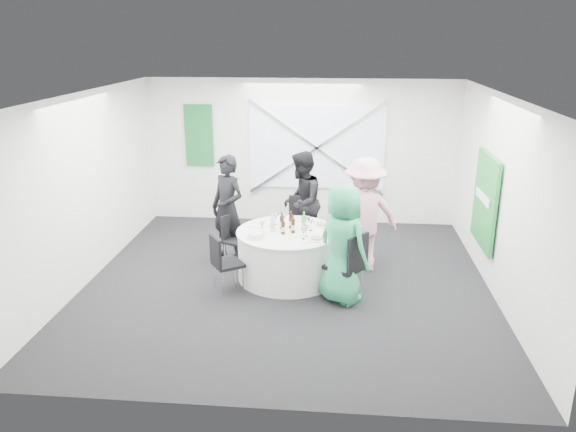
# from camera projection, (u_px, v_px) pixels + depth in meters

# --- Properties ---
(floor) EXTENTS (6.00, 6.00, 0.00)m
(floor) POSITION_uv_depth(u_px,v_px,m) (287.00, 283.00, 8.49)
(floor) COLOR black
(floor) RESTS_ON ground
(ceiling) EXTENTS (6.00, 6.00, 0.00)m
(ceiling) POSITION_uv_depth(u_px,v_px,m) (287.00, 95.00, 7.62)
(ceiling) COLOR white
(ceiling) RESTS_ON wall_back
(wall_back) EXTENTS (6.00, 0.00, 6.00)m
(wall_back) POSITION_uv_depth(u_px,v_px,m) (301.00, 152.00, 10.89)
(wall_back) COLOR silver
(wall_back) RESTS_ON floor
(wall_front) EXTENTS (6.00, 0.00, 6.00)m
(wall_front) POSITION_uv_depth(u_px,v_px,m) (256.00, 281.00, 5.21)
(wall_front) COLOR silver
(wall_front) RESTS_ON floor
(wall_left) EXTENTS (0.00, 6.00, 6.00)m
(wall_left) POSITION_uv_depth(u_px,v_px,m) (86.00, 189.00, 8.32)
(wall_left) COLOR silver
(wall_left) RESTS_ON floor
(wall_right) EXTENTS (0.00, 6.00, 6.00)m
(wall_right) POSITION_uv_depth(u_px,v_px,m) (501.00, 199.00, 7.79)
(wall_right) COLOR silver
(wall_right) RESTS_ON floor
(window_panel) EXTENTS (2.60, 0.03, 1.60)m
(window_panel) POSITION_uv_depth(u_px,v_px,m) (317.00, 148.00, 10.80)
(window_panel) COLOR silver
(window_panel) RESTS_ON wall_back
(window_brace_a) EXTENTS (2.63, 0.05, 1.84)m
(window_brace_a) POSITION_uv_depth(u_px,v_px,m) (317.00, 148.00, 10.76)
(window_brace_a) COLOR silver
(window_brace_a) RESTS_ON window_panel
(window_brace_b) EXTENTS (2.63, 0.05, 1.84)m
(window_brace_b) POSITION_uv_depth(u_px,v_px,m) (317.00, 148.00, 10.76)
(window_brace_b) COLOR silver
(window_brace_b) RESTS_ON window_panel
(green_banner) EXTENTS (0.55, 0.04, 1.20)m
(green_banner) POSITION_uv_depth(u_px,v_px,m) (199.00, 135.00, 10.93)
(green_banner) COLOR #136230
(green_banner) RESTS_ON wall_back
(green_sign) EXTENTS (0.05, 1.20, 1.40)m
(green_sign) POSITION_uv_depth(u_px,v_px,m) (485.00, 201.00, 8.43)
(green_sign) COLOR #18882E
(green_sign) RESTS_ON wall_right
(banquet_table) EXTENTS (1.56, 1.56, 0.76)m
(banquet_table) POSITION_uv_depth(u_px,v_px,m) (288.00, 255.00, 8.56)
(banquet_table) COLOR silver
(banquet_table) RESTS_ON floor
(chair_back) EXTENTS (0.49, 0.50, 0.98)m
(chair_back) POSITION_uv_depth(u_px,v_px,m) (300.00, 221.00, 9.48)
(chair_back) COLOR black
(chair_back) RESTS_ON floor
(chair_back_left) EXTENTS (0.51, 0.50, 0.82)m
(chair_back_left) POSITION_uv_depth(u_px,v_px,m) (234.00, 236.00, 9.08)
(chair_back_left) COLOR black
(chair_back_left) RESTS_ON floor
(chair_back_right) EXTENTS (0.61, 0.61, 0.98)m
(chair_back_right) POSITION_uv_depth(u_px,v_px,m) (358.00, 231.00, 9.01)
(chair_back_right) COLOR black
(chair_back_right) RESTS_ON floor
(chair_front_right) EXTENTS (0.64, 0.64, 1.01)m
(chair_front_right) POSITION_uv_depth(u_px,v_px,m) (350.00, 262.00, 7.74)
(chair_front_right) COLOR black
(chair_front_right) RESTS_ON floor
(chair_front_left) EXTENTS (0.55, 0.54, 0.87)m
(chair_front_left) POSITION_uv_depth(u_px,v_px,m) (223.00, 260.00, 8.04)
(chair_front_left) COLOR black
(chair_front_left) RESTS_ON floor
(person_man_back_left) EXTENTS (0.76, 0.70, 1.75)m
(person_man_back_left) POSITION_uv_depth(u_px,v_px,m) (228.00, 208.00, 9.16)
(person_man_back_left) COLOR black
(person_man_back_left) RESTS_ON floor
(person_man_back) EXTENTS (0.55, 0.89, 1.74)m
(person_man_back) POSITION_uv_depth(u_px,v_px,m) (301.00, 202.00, 9.51)
(person_man_back) COLOR black
(person_man_back) RESTS_ON floor
(person_woman_pink) EXTENTS (1.29, 0.93, 1.81)m
(person_woman_pink) POSITION_uv_depth(u_px,v_px,m) (364.00, 215.00, 8.72)
(person_woman_pink) COLOR pink
(person_woman_pink) RESTS_ON floor
(person_woman_green) EXTENTS (0.98, 0.95, 1.69)m
(person_woman_green) POSITION_uv_depth(u_px,v_px,m) (342.00, 244.00, 7.68)
(person_woman_green) COLOR #2B9F67
(person_woman_green) RESTS_ON floor
(plate_back) EXTENTS (0.27, 0.27, 0.01)m
(plate_back) POSITION_uv_depth(u_px,v_px,m) (296.00, 219.00, 8.96)
(plate_back) COLOR white
(plate_back) RESTS_ON banquet_table
(plate_back_left) EXTENTS (0.29, 0.29, 0.01)m
(plate_back_left) POSITION_uv_depth(u_px,v_px,m) (259.00, 225.00, 8.69)
(plate_back_left) COLOR white
(plate_back_left) RESTS_ON banquet_table
(plate_back_right) EXTENTS (0.25, 0.25, 0.04)m
(plate_back_right) POSITION_uv_depth(u_px,v_px,m) (321.00, 225.00, 8.68)
(plate_back_right) COLOR white
(plate_back_right) RESTS_ON banquet_table
(plate_front_right) EXTENTS (0.26, 0.26, 0.04)m
(plate_front_right) POSITION_uv_depth(u_px,v_px,m) (317.00, 239.00, 8.09)
(plate_front_right) COLOR white
(plate_front_right) RESTS_ON banquet_table
(plate_front_left) EXTENTS (0.29, 0.29, 0.01)m
(plate_front_left) POSITION_uv_depth(u_px,v_px,m) (255.00, 237.00, 8.18)
(plate_front_left) COLOR white
(plate_front_left) RESTS_ON banquet_table
(napkin) EXTENTS (0.24, 0.23, 0.06)m
(napkin) POSITION_uv_depth(u_px,v_px,m) (256.00, 235.00, 8.15)
(napkin) COLOR silver
(napkin) RESTS_ON plate_front_left
(beer_bottle_a) EXTENTS (0.06, 0.06, 0.26)m
(beer_bottle_a) POSITION_uv_depth(u_px,v_px,m) (282.00, 223.00, 8.51)
(beer_bottle_a) COLOR #371C0A
(beer_bottle_a) RESTS_ON banquet_table
(beer_bottle_b) EXTENTS (0.06, 0.06, 0.27)m
(beer_bottle_b) POSITION_uv_depth(u_px,v_px,m) (291.00, 222.00, 8.54)
(beer_bottle_b) COLOR #371C0A
(beer_bottle_b) RESTS_ON banquet_table
(beer_bottle_c) EXTENTS (0.06, 0.06, 0.27)m
(beer_bottle_c) POSITION_uv_depth(u_px,v_px,m) (293.00, 226.00, 8.34)
(beer_bottle_c) COLOR #371C0A
(beer_bottle_c) RESTS_ON banquet_table
(beer_bottle_d) EXTENTS (0.06, 0.06, 0.25)m
(beer_bottle_d) POSITION_uv_depth(u_px,v_px,m) (283.00, 228.00, 8.29)
(beer_bottle_d) COLOR #371C0A
(beer_bottle_d) RESTS_ON banquet_table
(green_water_bottle) EXTENTS (0.08, 0.08, 0.29)m
(green_water_bottle) POSITION_uv_depth(u_px,v_px,m) (304.00, 223.00, 8.43)
(green_water_bottle) COLOR green
(green_water_bottle) RESTS_ON banquet_table
(clear_water_bottle) EXTENTS (0.08, 0.08, 0.28)m
(clear_water_bottle) POSITION_uv_depth(u_px,v_px,m) (272.00, 224.00, 8.42)
(clear_water_bottle) COLOR silver
(clear_water_bottle) RESTS_ON banquet_table
(wine_glass_a) EXTENTS (0.07, 0.07, 0.17)m
(wine_glass_a) POSITION_uv_depth(u_px,v_px,m) (306.00, 228.00, 8.19)
(wine_glass_a) COLOR white
(wine_glass_a) RESTS_ON banquet_table
(wine_glass_b) EXTENTS (0.07, 0.07, 0.17)m
(wine_glass_b) POSITION_uv_depth(u_px,v_px,m) (304.00, 231.00, 8.09)
(wine_glass_b) COLOR white
(wine_glass_b) RESTS_ON banquet_table
(wine_glass_c) EXTENTS (0.07, 0.07, 0.17)m
(wine_glass_c) POSITION_uv_depth(u_px,v_px,m) (308.00, 219.00, 8.58)
(wine_glass_c) COLOR white
(wine_glass_c) RESTS_ON banquet_table
(wine_glass_d) EXTENTS (0.07, 0.07, 0.17)m
(wine_glass_d) POSITION_uv_depth(u_px,v_px,m) (284.00, 217.00, 8.71)
(wine_glass_d) COLOR white
(wine_glass_d) RESTS_ON banquet_table
(wine_glass_e) EXTENTS (0.07, 0.07, 0.17)m
(wine_glass_e) POSITION_uv_depth(u_px,v_px,m) (276.00, 217.00, 8.70)
(wine_glass_e) COLOR white
(wine_glass_e) RESTS_ON banquet_table
(wine_glass_f) EXTENTS (0.07, 0.07, 0.17)m
(wine_glass_f) POSITION_uv_depth(u_px,v_px,m) (262.00, 225.00, 8.34)
(wine_glass_f) COLOR white
(wine_glass_f) RESTS_ON banquet_table
(wine_glass_g) EXTENTS (0.07, 0.07, 0.17)m
(wine_glass_g) POSITION_uv_depth(u_px,v_px,m) (311.00, 223.00, 8.44)
(wine_glass_g) COLOR white
(wine_glass_g) RESTS_ON banquet_table
(fork_a) EXTENTS (0.09, 0.14, 0.01)m
(fork_a) POSITION_uv_depth(u_px,v_px,m) (326.00, 230.00, 8.50)
(fork_a) COLOR silver
(fork_a) RESTS_ON banquet_table
(knife_a) EXTENTS (0.10, 0.13, 0.01)m
(knife_a) POSITION_uv_depth(u_px,v_px,m) (313.00, 222.00, 8.84)
(knife_a) COLOR silver
(knife_a) RESTS_ON banquet_table
(fork_b) EXTENTS (0.11, 0.12, 0.01)m
(fork_b) POSITION_uv_depth(u_px,v_px,m) (307.00, 243.00, 7.96)
(fork_b) COLOR silver
(fork_b) RESTS_ON banquet_table
(knife_b) EXTENTS (0.10, 0.13, 0.01)m
(knife_b) POSITION_uv_depth(u_px,v_px,m) (324.00, 236.00, 8.23)
(knife_b) COLOR silver
(knife_b) RESTS_ON banquet_table
(fork_c) EXTENTS (0.09, 0.13, 0.01)m
(fork_c) POSITION_uv_depth(u_px,v_px,m) (267.00, 221.00, 8.89)
(fork_c) COLOR silver
(fork_c) RESTS_ON banquet_table
(knife_c) EXTENTS (0.09, 0.14, 0.01)m
(knife_c) POSITION_uv_depth(u_px,v_px,m) (253.00, 227.00, 8.63)
(knife_c) COLOR silver
(knife_c) RESTS_ON banquet_table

